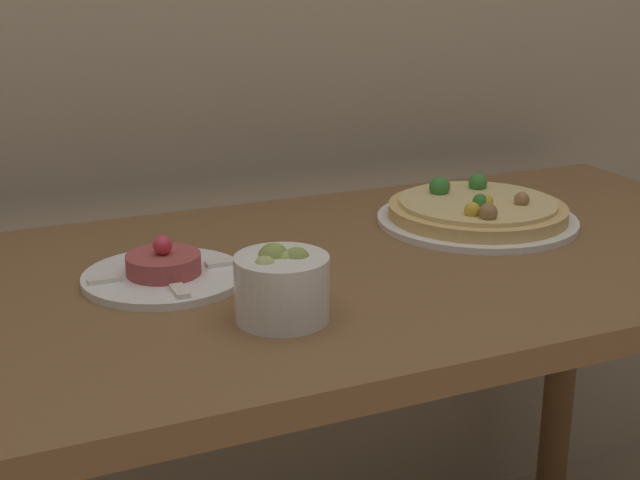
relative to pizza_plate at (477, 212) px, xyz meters
name	(u,v)px	position (x,y,z in m)	size (l,w,h in m)	color
dining_table	(302,344)	(-0.32, -0.08, -0.13)	(1.45, 0.64, 0.75)	brown
pizza_plate	(477,212)	(0.00, 0.00, 0.00)	(0.30, 0.30, 0.06)	white
tartare_plate	(164,272)	(-0.49, -0.05, -0.01)	(0.20, 0.20, 0.06)	white
small_bowl	(282,285)	(-0.40, -0.22, 0.02)	(0.11, 0.11, 0.09)	white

